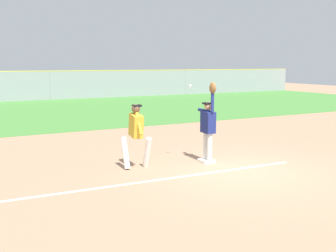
{
  "coord_description": "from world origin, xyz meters",
  "views": [
    {
      "loc": [
        -6.31,
        -8.19,
        2.77
      ],
      "look_at": [
        -1.19,
        1.6,
        1.05
      ],
      "focal_mm": 42.97,
      "sensor_mm": 36.0,
      "label": 1
    }
  ],
  "objects": [
    {
      "name": "first_base",
      "position": [
        -0.2,
        1.16,
        0.04
      ],
      "size": [
        0.4,
        0.4,
        0.08
      ],
      "primitive_type": "cube",
      "rotation": [
        0.0,
        0.0,
        0.04
      ],
      "color": "white",
      "rests_on": "ground_plane"
    },
    {
      "name": "outfield_fence",
      "position": [
        -0.0,
        23.49,
        1.12
      ],
      "size": [
        48.17,
        0.08,
        2.24
      ],
      "color": "#93999E",
      "rests_on": "ground_plane"
    },
    {
      "name": "parked_car_white",
      "position": [
        7.32,
        26.55,
        0.67
      ],
      "size": [
        4.42,
        2.15,
        1.25
      ],
      "rotation": [
        0.0,
        0.0,
        0.01
      ],
      "color": "white",
      "rests_on": "ground_plane"
    },
    {
      "name": "ground_plane",
      "position": [
        0.0,
        0.0,
        0.0
      ],
      "size": [
        72.5,
        72.5,
        0.0
      ],
      "primitive_type": "plane",
      "color": "tan"
    },
    {
      "name": "parked_car_tan",
      "position": [
        1.89,
        26.22,
        0.67
      ],
      "size": [
        4.44,
        2.2,
        1.25
      ],
      "rotation": [
        0.0,
        0.0,
        -0.02
      ],
      "color": "tan",
      "rests_on": "ground_plane"
    },
    {
      "name": "runner",
      "position": [
        -2.21,
        1.47,
        1.0
      ],
      "size": [
        0.72,
        0.84,
        1.72
      ],
      "rotation": [
        0.0,
        0.0,
        -0.05
      ],
      "color": "white",
      "rests_on": "ground_plane"
    },
    {
      "name": "baseball",
      "position": [
        -0.61,
        1.39,
        2.17
      ],
      "size": [
        0.07,
        0.07,
        0.07
      ],
      "primitive_type": "sphere",
      "color": "white"
    },
    {
      "name": "chalk_foul_line",
      "position": [
        -4.2,
        0.26,
        0.0
      ],
      "size": [
        12.0,
        0.43,
        0.01
      ],
      "primitive_type": "cube",
      "rotation": [
        0.0,
        0.0,
        -0.03
      ],
      "color": "white",
      "rests_on": "ground_plane"
    },
    {
      "name": "outfield_grass",
      "position": [
        0.0,
        15.72,
        0.01
      ],
      "size": [
        48.09,
        15.53,
        0.01
      ],
      "primitive_type": "cube",
      "color": "#478438",
      "rests_on": "ground_plane"
    },
    {
      "name": "fielder",
      "position": [
        -0.17,
        1.12,
        1.12
      ],
      "size": [
        0.29,
        0.89,
        2.28
      ],
      "rotation": [
        0.0,
        0.0,
        3.09
      ],
      "color": "silver",
      "rests_on": "ground_plane"
    }
  ]
}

